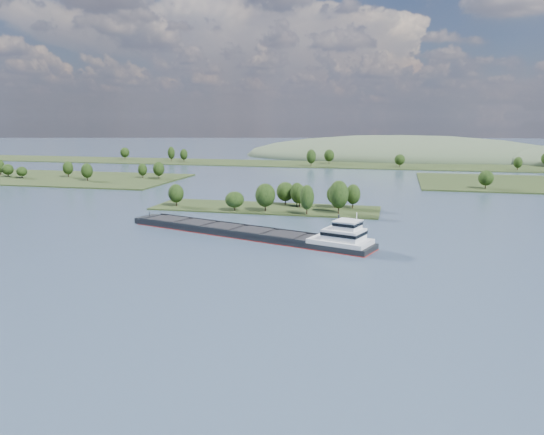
# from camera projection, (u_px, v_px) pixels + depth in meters

# --- Properties ---
(ground) EXTENTS (1800.00, 1800.00, 0.00)m
(ground) POSITION_uv_depth(u_px,v_px,m) (222.00, 239.00, 177.98)
(ground) COLOR #34485B
(ground) RESTS_ON ground
(tree_island) EXTENTS (100.00, 30.39, 15.13)m
(tree_island) POSITION_uv_depth(u_px,v_px,m) (279.00, 201.00, 231.84)
(tree_island) COLOR #233216
(tree_island) RESTS_ON ground
(back_shoreline) EXTENTS (900.00, 60.00, 14.74)m
(back_shoreline) POSITION_uv_depth(u_px,v_px,m) (338.00, 164.00, 443.42)
(back_shoreline) COLOR #233216
(back_shoreline) RESTS_ON ground
(hill_west) EXTENTS (320.00, 160.00, 44.00)m
(hill_west) POSITION_uv_depth(u_px,v_px,m) (401.00, 157.00, 527.63)
(hill_west) COLOR #405137
(hill_west) RESTS_ON ground
(cargo_barge) EXTENTS (92.73, 40.31, 12.72)m
(cargo_barge) POSITION_uv_depth(u_px,v_px,m) (260.00, 233.00, 179.08)
(cargo_barge) COLOR black
(cargo_barge) RESTS_ON ground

